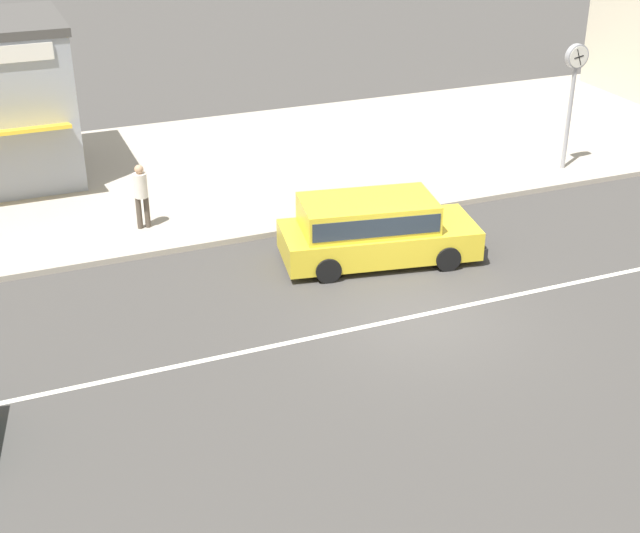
# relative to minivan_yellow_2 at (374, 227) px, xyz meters

# --- Properties ---
(ground_plane) EXTENTS (160.00, 160.00, 0.00)m
(ground_plane) POSITION_rel_minivan_yellow_2_xyz_m (-0.26, -2.82, -0.85)
(ground_plane) COLOR #423F3D
(lane_centre_stripe) EXTENTS (50.40, 0.14, 0.01)m
(lane_centre_stripe) POSITION_rel_minivan_yellow_2_xyz_m (-0.26, -2.82, -0.84)
(lane_centre_stripe) COLOR silver
(lane_centre_stripe) RESTS_ON ground
(kerb_strip) EXTENTS (68.00, 10.00, 0.15)m
(kerb_strip) POSITION_rel_minivan_yellow_2_xyz_m (-0.26, 7.10, -0.77)
(kerb_strip) COLOR #ADA393
(kerb_strip) RESTS_ON ground
(minivan_yellow_2) EXTENTS (4.98, 2.63, 1.56)m
(minivan_yellow_2) POSITION_rel_minivan_yellow_2_xyz_m (0.00, 0.00, 0.00)
(minivan_yellow_2) COLOR yellow
(minivan_yellow_2) RESTS_ON ground
(street_clock) EXTENTS (0.69, 0.22, 3.69)m
(street_clock) POSITION_rel_minivan_yellow_2_xyz_m (7.74, 3.22, 2.08)
(street_clock) COLOR #9E9EA3
(street_clock) RESTS_ON kerb_strip
(pedestrian_near_clock) EXTENTS (0.34, 0.34, 1.69)m
(pedestrian_near_clock) POSITION_rel_minivan_yellow_2_xyz_m (-4.77, 3.59, 0.29)
(pedestrian_near_clock) COLOR #4C4238
(pedestrian_near_clock) RESTS_ON kerb_strip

